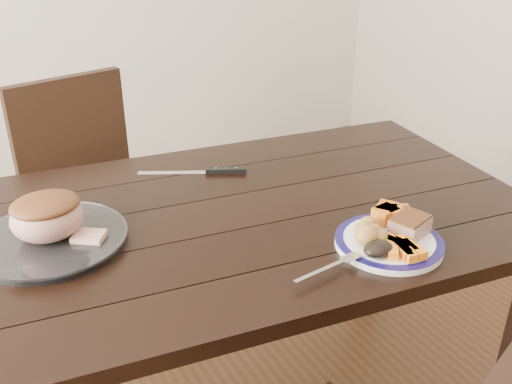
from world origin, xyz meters
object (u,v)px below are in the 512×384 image
fork (332,266)px  dining_table (226,244)px  carving_knife (213,171)px  roast_joint (47,218)px  pork_slice (410,226)px  serving_platter (52,241)px  dinner_plate (389,243)px  chair_far (92,194)px

fork → dining_table: bearing=96.1°
fork → carving_knife: fork is taller
roast_joint → pork_slice: bearing=-28.1°
dining_table → serving_platter: 0.44m
dinner_plate → serving_platter: serving_platter is taller
dining_table → chair_far: chair_far is taller
chair_far → roast_joint: (-0.24, -0.67, 0.30)m
fork → roast_joint: (-0.50, 0.42, 0.05)m
pork_slice → dining_table: bearing=133.9°
roast_joint → carving_knife: 0.53m
dinner_plate → pork_slice: size_ratio=2.86×
chair_far → dinner_plate: size_ratio=3.73×
carving_knife → chair_far: bearing=144.7°
fork → chair_far: bearing=96.8°
dinner_plate → carving_knife: dinner_plate is taller
dinner_plate → serving_platter: 0.78m
fork → roast_joint: roast_joint is taller
pork_slice → serving_platter: bearing=151.9°
roast_joint → fork: bearing=-39.9°
dining_table → serving_platter: size_ratio=5.02×
carving_knife → fork: bearing=-62.5°
chair_far → serving_platter: size_ratio=2.74×
pork_slice → roast_joint: roast_joint is taller
chair_far → pork_slice: (0.50, -1.07, 0.27)m
chair_far → roast_joint: chair_far is taller
chair_far → roast_joint: 0.77m
dining_table → dinner_plate: bearing=-51.2°
pork_slice → fork: size_ratio=0.49×
pork_slice → dinner_plate: bearing=175.2°
roast_joint → serving_platter: bearing=0.0°
dinner_plate → roast_joint: roast_joint is taller
serving_platter → chair_far: bearing=70.4°
dinner_plate → carving_knife: (-0.18, 0.57, -0.00)m
dinner_plate → roast_joint: (-0.68, 0.39, 0.06)m
carving_knife → dining_table: bearing=-80.7°
dining_table → fork: 0.38m
pork_slice → roast_joint: size_ratio=0.53×
chair_far → pork_slice: bearing=103.4°
carving_knife → serving_platter: bearing=-133.0°
dinner_plate → chair_far: bearing=112.6°
dinner_plate → dining_table: bearing=128.8°
pork_slice → fork: pork_slice is taller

